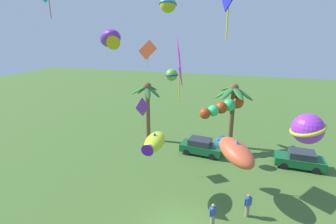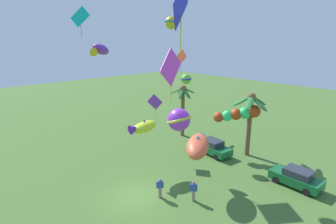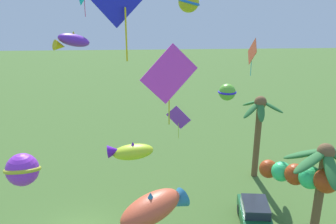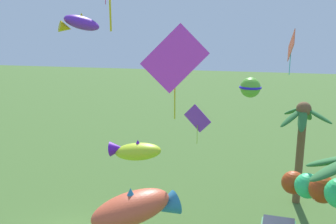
% 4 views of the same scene
% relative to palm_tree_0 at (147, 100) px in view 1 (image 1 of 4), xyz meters
% --- Properties ---
extents(palm_tree_0, '(3.05, 3.13, 6.31)m').
position_rel_palm_tree_0_xyz_m(palm_tree_0, '(0.00, 0.00, 0.00)').
color(palm_tree_0, brown).
rests_on(palm_tree_0, ground).
extents(palm_tree_1, '(3.82, 3.92, 6.53)m').
position_rel_palm_tree_0_xyz_m(palm_tree_1, '(8.48, 0.79, 0.43)').
color(palm_tree_1, brown).
rests_on(palm_tree_1, ground).
extents(parked_car_0, '(3.96, 1.86, 1.51)m').
position_rel_palm_tree_0_xyz_m(parked_car_0, '(14.49, -1.65, -3.74)').
color(parked_car_0, '#145B2D').
rests_on(parked_car_0, ground).
extents(parked_car_1, '(4.06, 2.11, 1.51)m').
position_rel_palm_tree_0_xyz_m(parked_car_1, '(5.99, -1.59, -3.74)').
color(parked_car_1, '#145B2D').
rests_on(parked_car_1, ground).
extents(spectator_0, '(0.47, 0.41, 1.59)m').
position_rel_palm_tree_0_xyz_m(spectator_0, '(10.23, -9.28, -3.67)').
color(spectator_0, gray).
rests_on(spectator_0, ground).
extents(spectator_1, '(0.42, 0.45, 1.59)m').
position_rel_palm_tree_0_xyz_m(spectator_1, '(8.26, -10.82, -3.67)').
color(spectator_1, gray).
rests_on(spectator_1, ground).
extents(kite_ball_0, '(1.33, 1.32, 1.01)m').
position_rel_palm_tree_0_xyz_m(kite_ball_0, '(3.49, -3.16, 3.21)').
color(kite_ball_0, '#61B832').
extents(kite_diamond_1, '(0.83, 3.20, 4.55)m').
position_rel_palm_tree_0_xyz_m(kite_diamond_1, '(5.06, -6.72, 4.69)').
color(kite_diamond_1, '#E13CCD').
extents(kite_fish_3, '(3.40, 3.97, 1.76)m').
position_rel_palm_tree_0_xyz_m(kite_fish_3, '(9.12, -7.64, -0.89)').
color(kite_fish_3, '#E05734').
extents(kite_diamond_4, '(1.83, 0.27, 2.55)m').
position_rel_palm_tree_0_xyz_m(kite_diamond_4, '(0.55, -1.01, 5.04)').
color(kite_diamond_4, '#EB572C').
extents(kite_ball_5, '(1.28, 1.27, 1.12)m').
position_rel_palm_tree_0_xyz_m(kite_ball_5, '(3.92, -5.61, 8.42)').
color(kite_ball_5, gold).
extents(kite_fish_6, '(1.35, 2.88, 1.23)m').
position_rel_palm_tree_0_xyz_m(kite_fish_6, '(3.99, -9.03, -0.34)').
color(kite_fish_6, '#C4E727').
extents(kite_tube_8, '(3.90, 3.13, 1.93)m').
position_rel_palm_tree_0_xyz_m(kite_tube_8, '(7.71, -0.00, -0.12)').
color(kite_tube_8, '#B63D14').
extents(kite_diamond_9, '(0.52, 1.61, 2.33)m').
position_rel_palm_tree_0_xyz_m(kite_diamond_9, '(1.93, -5.94, 1.02)').
color(kite_diamond_9, purple).
extents(kite_ball_10, '(1.50, 1.52, 1.24)m').
position_rel_palm_tree_0_xyz_m(kite_ball_10, '(11.95, -12.60, 2.85)').
color(kite_ball_10, purple).
extents(kite_fish_11, '(1.97, 2.31, 1.22)m').
position_rel_palm_tree_0_xyz_m(kite_fish_11, '(3.06, -12.18, 6.27)').
color(kite_fish_11, purple).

